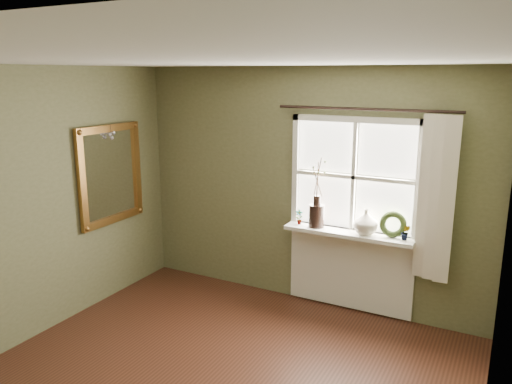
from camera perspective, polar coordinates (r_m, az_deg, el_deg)
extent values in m
plane|color=silver|center=(3.37, -9.12, 14.58)|extent=(4.50, 4.50, 0.00)
cube|color=#636442|center=(5.53, 5.81, 0.57)|extent=(4.00, 0.10, 2.60)
cube|color=#636442|center=(2.96, 26.57, -12.43)|extent=(0.10, 4.50, 2.60)
cube|color=white|center=(5.39, 10.82, -4.47)|extent=(1.36, 0.06, 0.06)
cube|color=white|center=(5.15, 11.39, 8.12)|extent=(1.36, 0.06, 0.06)
cube|color=white|center=(5.46, 4.56, 2.36)|extent=(0.06, 0.06, 1.24)
cube|color=white|center=(5.10, 18.09, 0.94)|extent=(0.06, 0.06, 1.24)
cube|color=white|center=(5.24, 11.10, 1.68)|extent=(1.24, 0.05, 0.04)
cube|color=white|center=(5.24, 11.10, 1.68)|extent=(0.04, 0.05, 1.12)
cube|color=white|center=(5.31, 7.96, 5.20)|extent=(0.59, 0.01, 0.53)
cube|color=white|center=(5.13, 14.81, 4.59)|extent=(0.59, 0.01, 0.53)
cube|color=white|center=(5.43, 7.76, -0.98)|extent=(0.59, 0.01, 0.53)
cube|color=white|center=(5.25, 14.42, -1.78)|extent=(0.59, 0.01, 0.53)
cube|color=white|center=(5.29, 10.50, -4.67)|extent=(1.36, 0.26, 0.04)
cube|color=white|center=(5.54, 10.65, -8.68)|extent=(1.36, 0.04, 0.88)
cylinder|color=black|center=(5.36, 6.93, -2.72)|extent=(0.18, 0.18, 0.24)
imported|color=silver|center=(5.20, 12.43, -3.34)|extent=(0.30, 0.30, 0.26)
torus|color=#2E3E1B|center=(5.19, 15.36, -3.89)|extent=(0.28, 0.16, 0.28)
imported|color=#2E3E1B|center=(5.44, 4.95, -2.86)|extent=(0.10, 0.09, 0.16)
imported|color=#2E3E1B|center=(5.13, 16.74, -4.44)|extent=(0.09, 0.07, 0.16)
cube|color=beige|center=(5.01, 19.95, -0.77)|extent=(0.36, 0.12, 1.59)
cylinder|color=black|center=(5.07, 12.38, 9.24)|extent=(1.84, 0.03, 0.03)
cube|color=white|center=(5.79, -16.32, 1.94)|extent=(0.02, 0.77, 0.95)
cube|color=olive|center=(5.71, -16.59, 6.99)|extent=(0.05, 0.93, 0.08)
cube|color=olive|center=(5.90, -15.93, -2.95)|extent=(0.05, 0.93, 0.08)
cube|color=olive|center=(5.49, -19.30, 1.13)|extent=(0.05, 0.08, 0.95)
cube|color=olive|center=(6.09, -13.50, 2.65)|extent=(0.05, 0.08, 0.95)
sphere|color=silver|center=(5.66, -16.40, 6.34)|extent=(0.04, 0.04, 0.04)
sphere|color=silver|center=(5.68, -16.16, 5.98)|extent=(0.04, 0.04, 0.04)
sphere|color=silver|center=(5.70, -15.98, 6.51)|extent=(0.04, 0.04, 0.04)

